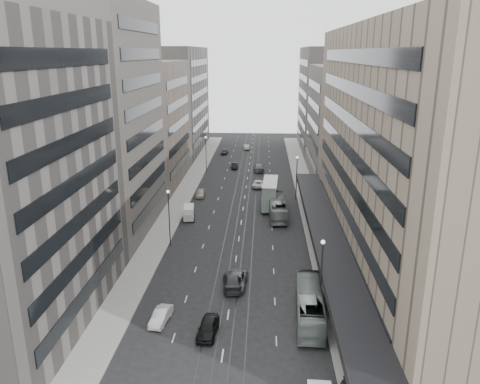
% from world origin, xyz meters
% --- Properties ---
extents(ground, '(220.00, 220.00, 0.00)m').
position_xyz_m(ground, '(0.00, 0.00, 0.00)').
color(ground, black).
rests_on(ground, ground).
extents(sidewalk_right, '(4.00, 125.00, 0.15)m').
position_xyz_m(sidewalk_right, '(12.00, 37.50, 0.07)').
color(sidewalk_right, gray).
rests_on(sidewalk_right, ground).
extents(sidewalk_left, '(4.00, 125.00, 0.15)m').
position_xyz_m(sidewalk_left, '(-12.00, 37.50, 0.07)').
color(sidewalk_left, gray).
rests_on(sidewalk_left, ground).
extents(department_store, '(19.20, 60.00, 30.00)m').
position_xyz_m(department_store, '(21.45, 8.00, 14.95)').
color(department_store, '#80715D').
rests_on(department_store, ground).
extents(building_right_mid, '(15.00, 28.00, 24.00)m').
position_xyz_m(building_right_mid, '(21.50, 52.00, 12.00)').
color(building_right_mid, '#534C48').
rests_on(building_right_mid, ground).
extents(building_right_far, '(15.00, 32.00, 28.00)m').
position_xyz_m(building_right_far, '(21.50, 82.00, 14.00)').
color(building_right_far, slate).
rests_on(building_right_far, ground).
extents(building_left_a, '(15.00, 28.00, 30.00)m').
position_xyz_m(building_left_a, '(-21.50, -8.00, 15.00)').
color(building_left_a, slate).
rests_on(building_left_a, ground).
extents(building_left_b, '(15.00, 26.00, 34.00)m').
position_xyz_m(building_left_b, '(-21.50, 19.00, 17.00)').
color(building_left_b, '#534C48').
rests_on(building_left_b, ground).
extents(building_left_c, '(15.00, 28.00, 25.00)m').
position_xyz_m(building_left_c, '(-21.50, 46.00, 12.50)').
color(building_left_c, '#6C6054').
rests_on(building_left_c, ground).
extents(building_left_d, '(15.00, 38.00, 28.00)m').
position_xyz_m(building_left_d, '(-21.50, 79.00, 14.00)').
color(building_left_d, slate).
rests_on(building_left_d, ground).
extents(lamp_right_near, '(0.44, 0.44, 8.32)m').
position_xyz_m(lamp_right_near, '(9.70, -5.00, 5.20)').
color(lamp_right_near, '#262628').
rests_on(lamp_right_near, ground).
extents(lamp_right_far, '(0.44, 0.44, 8.32)m').
position_xyz_m(lamp_right_far, '(9.70, 35.00, 5.20)').
color(lamp_right_far, '#262628').
rests_on(lamp_right_far, ground).
extents(lamp_left_near, '(0.44, 0.44, 8.32)m').
position_xyz_m(lamp_left_near, '(-9.70, 12.00, 5.20)').
color(lamp_left_near, '#262628').
rests_on(lamp_left_near, ground).
extents(lamp_left_far, '(0.44, 0.44, 8.32)m').
position_xyz_m(lamp_left_far, '(-9.70, 55.00, 5.20)').
color(lamp_left_far, '#262628').
rests_on(lamp_left_far, ground).
extents(bus_near, '(3.27, 11.58, 3.19)m').
position_xyz_m(bus_near, '(8.50, -6.24, 1.60)').
color(bus_near, slate).
rests_on(bus_near, ground).
extents(bus_far, '(3.01, 11.38, 3.15)m').
position_xyz_m(bus_far, '(5.96, 25.16, 1.57)').
color(bus_far, gray).
rests_on(bus_far, ground).
extents(double_decker, '(3.18, 9.10, 4.91)m').
position_xyz_m(double_decker, '(4.73, 29.94, 2.65)').
color(double_decker, slate).
rests_on(double_decker, ground).
extents(panel_van, '(2.15, 3.82, 2.30)m').
position_xyz_m(panel_van, '(-8.72, 22.93, 1.27)').
color(panel_van, '#B9B2A7').
rests_on(panel_van, ground).
extents(sedan_0, '(2.14, 4.62, 1.53)m').
position_xyz_m(sedan_0, '(-1.71, -9.71, 0.77)').
color(sedan_0, black).
rests_on(sedan_0, ground).
extents(sedan_1, '(1.94, 4.18, 1.33)m').
position_xyz_m(sedan_1, '(-6.81, -7.73, 0.66)').
color(sedan_1, white).
rests_on(sedan_1, ground).
extents(sedan_2, '(2.73, 5.34, 1.44)m').
position_xyz_m(sedan_2, '(0.44, 0.25, 0.72)').
color(sedan_2, '#5B5B5E').
rests_on(sedan_2, ground).
extents(sedan_3, '(2.69, 5.57, 1.56)m').
position_xyz_m(sedan_3, '(0.04, 0.04, 0.78)').
color(sedan_3, '#27272A').
rests_on(sedan_3, ground).
extents(sedan_4, '(1.86, 4.32, 1.45)m').
position_xyz_m(sedan_4, '(-8.50, 35.69, 0.73)').
color(sedan_4, '#AEA890').
rests_on(sedan_4, ground).
extents(sedan_5, '(1.71, 4.16, 1.34)m').
position_xyz_m(sedan_5, '(-3.41, 58.76, 0.67)').
color(sedan_5, black).
rests_on(sedan_5, ground).
extents(sedan_6, '(2.91, 5.40, 1.44)m').
position_xyz_m(sedan_6, '(2.63, 43.17, 0.72)').
color(sedan_6, silver).
rests_on(sedan_6, ground).
extents(sedan_7, '(2.55, 5.82, 1.67)m').
position_xyz_m(sedan_7, '(2.41, 56.52, 0.83)').
color(sedan_7, slate).
rests_on(sedan_7, ground).
extents(sedan_8, '(1.96, 4.26, 1.42)m').
position_xyz_m(sedan_8, '(-7.11, 74.93, 0.71)').
color(sedan_8, '#262629').
rests_on(sedan_8, ground).
extents(sedan_9, '(1.64, 4.14, 1.34)m').
position_xyz_m(sedan_9, '(-1.46, 82.02, 0.67)').
color(sedan_9, beige).
rests_on(sedan_9, ground).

